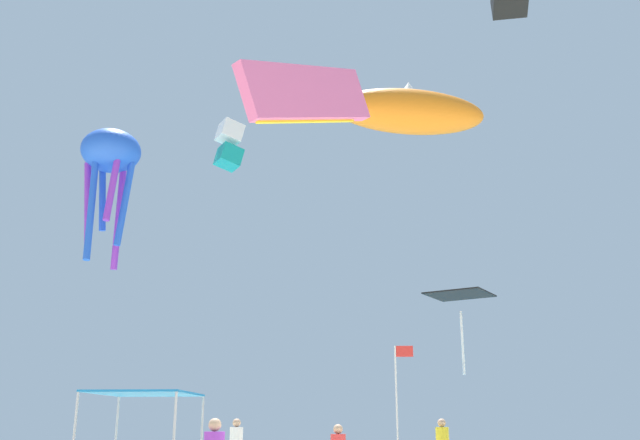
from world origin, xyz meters
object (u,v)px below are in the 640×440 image
at_px(kite_box_white, 229,145).
at_px(kite_parafoil_pink, 308,95).
at_px(kite_diamond_black, 460,299).
at_px(banner_flag, 399,399).
at_px(kite_inflatable_orange, 409,111).
at_px(kite_octopus_blue, 110,158).
at_px(canopy_tent, 145,397).

relative_size(kite_box_white, kite_parafoil_pink, 0.57).
relative_size(kite_box_white, kite_diamond_black, 0.69).
relative_size(kite_parafoil_pink, kite_diamond_black, 1.22).
height_order(banner_flag, kite_inflatable_orange, kite_inflatable_orange).
distance_m(kite_inflatable_orange, kite_octopus_blue, 15.41).
relative_size(banner_flag, kite_diamond_black, 1.00).
relative_size(canopy_tent, banner_flag, 0.78).
distance_m(kite_box_white, kite_inflatable_orange, 12.00).
distance_m(kite_octopus_blue, kite_diamond_black, 19.51).
bearing_deg(banner_flag, kite_box_white, 122.10).
distance_m(kite_parafoil_pink, kite_octopus_blue, 16.85).
bearing_deg(banner_flag, canopy_tent, -158.68).
xyz_separation_m(canopy_tent, kite_parafoil_pink, (4.56, 0.14, 9.41)).
xyz_separation_m(kite_inflatable_orange, kite_octopus_blue, (-15.15, 2.65, -0.91)).
height_order(kite_box_white, kite_inflatable_orange, kite_box_white).
height_order(kite_box_white, kite_octopus_blue, kite_box_white).
height_order(kite_box_white, kite_diamond_black, kite_box_white).
distance_m(kite_parafoil_pink, kite_diamond_black, 17.75).
bearing_deg(kite_diamond_black, banner_flag, 100.71).
xyz_separation_m(canopy_tent, kite_diamond_black, (11.30, 16.10, 5.57)).
xyz_separation_m(kite_inflatable_orange, kite_diamond_black, (2.73, 6.34, -7.77)).
distance_m(canopy_tent, banner_flag, 7.83).
relative_size(kite_octopus_blue, kite_diamond_black, 1.72).
bearing_deg(kite_box_white, kite_octopus_blue, 94.57).
xyz_separation_m(kite_box_white, kite_diamond_black, (12.57, -0.39, -9.16)).
bearing_deg(kite_diamond_black, kite_box_white, 25.78).
bearing_deg(kite_octopus_blue, kite_diamond_black, -112.79).
xyz_separation_m(banner_flag, kite_box_white, (-8.56, 13.64, 14.70)).
bearing_deg(banner_flag, kite_inflatable_orange, 79.53).
height_order(kite_box_white, kite_parafoil_pink, kite_box_white).
distance_m(canopy_tent, kite_diamond_black, 20.45).
distance_m(kite_box_white, kite_parafoil_pink, 18.15).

